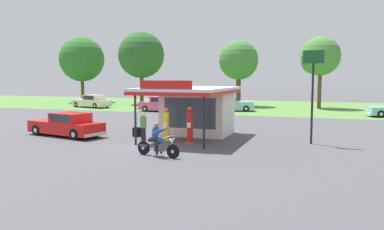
% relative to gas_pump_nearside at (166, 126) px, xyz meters
% --- Properties ---
extents(ground_plane, '(300.00, 300.00, 0.00)m').
position_rel_gas_pump_nearside_xyz_m(ground_plane, '(-0.01, -1.77, -0.89)').
color(ground_plane, '#4C4C51').
extents(grass_verge_strip, '(120.00, 24.00, 0.01)m').
position_rel_gas_pump_nearside_xyz_m(grass_verge_strip, '(-0.01, 28.23, -0.89)').
color(grass_verge_strip, '#56843D').
rests_on(grass_verge_strip, ground).
extents(service_station_kiosk, '(4.75, 6.98, 3.46)m').
position_rel_gas_pump_nearside_xyz_m(service_station_kiosk, '(0.70, 3.01, 0.88)').
color(service_station_kiosk, silver).
rests_on(service_station_kiosk, ground).
extents(gas_pump_nearside, '(0.44, 0.44, 1.95)m').
position_rel_gas_pump_nearside_xyz_m(gas_pump_nearside, '(0.00, 0.00, 0.00)').
color(gas_pump_nearside, slate).
rests_on(gas_pump_nearside, ground).
extents(gas_pump_offside, '(0.44, 0.44, 2.07)m').
position_rel_gas_pump_nearside_xyz_m(gas_pump_offside, '(1.40, 0.00, 0.06)').
color(gas_pump_offside, slate).
rests_on(gas_pump_offside, ground).
extents(motorcycle_with_rider, '(2.29, 0.82, 1.58)m').
position_rel_gas_pump_nearside_xyz_m(motorcycle_with_rider, '(1.15, -3.77, -0.24)').
color(motorcycle_with_rider, black).
rests_on(motorcycle_with_rider, ground).
extents(featured_classic_sedan, '(5.52, 2.89, 1.45)m').
position_rel_gas_pump_nearside_xyz_m(featured_classic_sedan, '(-6.71, 0.08, -0.23)').
color(featured_classic_sedan, red).
rests_on(featured_classic_sedan, ground).
extents(parked_car_back_row_right, '(5.36, 2.95, 1.62)m').
position_rel_gas_pump_nearside_xyz_m(parked_car_back_row_right, '(-1.50, 20.80, -0.16)').
color(parked_car_back_row_right, '#7AC6D1').
rests_on(parked_car_back_row_right, ground).
extents(parked_car_back_row_centre, '(5.47, 3.21, 1.52)m').
position_rel_gas_pump_nearside_xyz_m(parked_car_back_row_centre, '(-18.16, 20.07, -0.20)').
color(parked_car_back_row_centre, beige).
rests_on(parked_car_back_row_centre, ground).
extents(parked_car_back_row_far_left, '(5.63, 2.34, 1.59)m').
position_rel_gas_pump_nearside_xyz_m(parked_car_back_row_far_left, '(-7.74, 17.60, -0.17)').
color(parked_car_back_row_far_left, '#E55993').
rests_on(parked_car_back_row_far_left, ground).
extents(bystander_leaning_by_kiosk, '(0.34, 0.34, 1.72)m').
position_rel_gas_pump_nearside_xyz_m(bystander_leaning_by_kiosk, '(-1.52, 12.18, 0.02)').
color(bystander_leaning_by_kiosk, '#2D3351').
rests_on(bystander_leaning_by_kiosk, ground).
extents(bystander_chatting_near_pumps, '(0.34, 0.34, 1.70)m').
position_rel_gas_pump_nearside_xyz_m(bystander_chatting_near_pumps, '(-1.05, -0.76, 0.01)').
color(bystander_chatting_near_pumps, black).
rests_on(bystander_chatting_near_pumps, ground).
extents(tree_oak_right, '(4.55, 4.75, 8.30)m').
position_rel_gas_pump_nearside_xyz_m(tree_oak_right, '(7.33, 28.11, 5.01)').
color(tree_oak_right, brown).
rests_on(tree_oak_right, ground).
extents(tree_oak_left, '(6.19, 6.19, 9.69)m').
position_rel_gas_pump_nearside_xyz_m(tree_oak_left, '(-15.39, 27.77, 5.68)').
color(tree_oak_left, brown).
rests_on(tree_oak_left, ground).
extents(tree_oak_centre, '(4.89, 4.89, 8.17)m').
position_rel_gas_pump_nearside_xyz_m(tree_oak_centre, '(-2.23, 28.11, 4.70)').
color(tree_oak_centre, brown).
rests_on(tree_oak_centre, ground).
extents(tree_oak_distant_spare, '(6.44, 6.44, 9.41)m').
position_rel_gas_pump_nearside_xyz_m(tree_oak_distant_spare, '(-25.45, 28.51, 5.17)').
color(tree_oak_distant_spare, brown).
rests_on(tree_oak_distant_spare, ground).
extents(roadside_pole_sign, '(1.10, 0.12, 5.06)m').
position_rel_gas_pump_nearside_xyz_m(roadside_pole_sign, '(7.68, 2.14, 2.54)').
color(roadside_pole_sign, black).
rests_on(roadside_pole_sign, ground).
extents(spare_tire_stack, '(0.60, 0.60, 0.54)m').
position_rel_gas_pump_nearside_xyz_m(spare_tire_stack, '(-2.56, 1.43, -0.62)').
color(spare_tire_stack, black).
rests_on(spare_tire_stack, ground).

